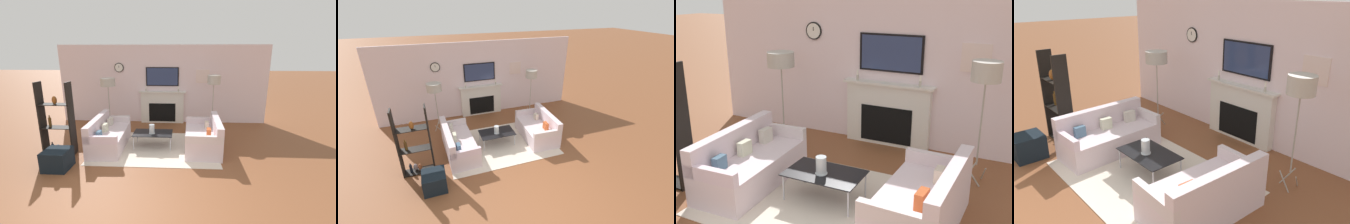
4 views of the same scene
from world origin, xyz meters
TOP-DOWN VIEW (x-y plane):
  - fireplace_wall at (0.00, 4.86)m, footprint 7.25×0.28m
  - area_rug at (0.00, 2.52)m, footprint 3.12×2.19m
  - couch_left at (-1.26, 2.52)m, footprint 0.86×1.82m
  - couch_right at (1.25, 2.51)m, footprint 0.93×1.64m
  - coffee_table at (-0.08, 2.58)m, footprint 1.02×0.62m
  - hurricane_candle at (-0.10, 2.54)m, footprint 0.16×0.16m
  - floor_lamp_left at (-1.65, 3.96)m, footprint 0.46×0.46m
  - floor_lamp_right at (1.65, 3.96)m, footprint 0.40×0.40m
  - shelf_unit at (-2.33, 2.02)m, footprint 0.76×0.28m
  - ottoman at (-1.98, 1.28)m, footprint 0.52×0.52m

SIDE VIEW (x-z plane):
  - area_rug at x=0.00m, z-range 0.00..0.01m
  - ottoman at x=-1.98m, z-range 0.00..0.43m
  - couch_left at x=-1.26m, z-range -0.11..0.69m
  - couch_right at x=1.25m, z-range -0.11..0.70m
  - coffee_table at x=-0.08m, z-range 0.17..0.56m
  - hurricane_candle at x=-0.10m, z-range 0.37..0.61m
  - shelf_unit at x=-2.33m, z-range -0.09..1.69m
  - fireplace_wall at x=0.00m, z-range -0.12..2.58m
  - floor_lamp_left at x=-1.65m, z-range 0.68..2.35m
  - floor_lamp_right at x=1.65m, z-range 0.72..2.50m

